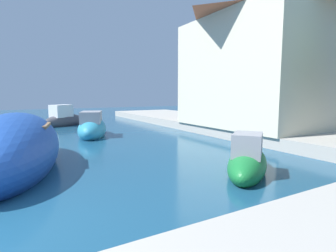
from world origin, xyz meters
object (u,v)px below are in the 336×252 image
moored_boat_6 (64,119)px  moored_boat_3 (92,128)px  moored_boat_5 (247,162)px  moored_boat_0 (14,150)px  waterfront_building_main (261,62)px

moored_boat_6 → moored_boat_3: bearing=-118.6°
moored_boat_5 → moored_boat_6: bearing=61.4°
moored_boat_0 → moored_boat_5: (5.69, -3.70, -0.26)m
waterfront_building_main → moored_boat_3: bearing=156.0°
moored_boat_3 → waterfront_building_main: 9.92m
moored_boat_6 → waterfront_building_main: size_ratio=0.45×
moored_boat_6 → waterfront_building_main: (9.00, -9.73, 3.55)m
moored_boat_5 → moored_boat_6: 15.20m
moored_boat_0 → moored_boat_3: size_ratio=1.74×
waterfront_building_main → moored_boat_5: bearing=-140.4°
moored_boat_5 → moored_boat_6: moored_boat_6 is taller
moored_boat_0 → moored_boat_3: bearing=157.5°
moored_boat_6 → waterfront_building_main: bearing=-81.0°
moored_boat_0 → moored_boat_6: moored_boat_0 is taller
moored_boat_5 → waterfront_building_main: waterfront_building_main is taller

